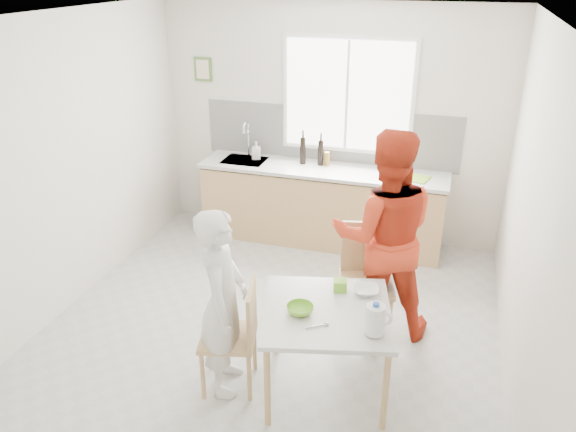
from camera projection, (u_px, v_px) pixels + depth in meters
name	position (u px, v px, depth m)	size (l,w,h in m)	color
ground	(268.00, 333.00, 5.07)	(4.50, 4.50, 0.00)	#B7B7B2
room_shell	(265.00, 161.00, 4.39)	(4.50, 4.50, 4.50)	silver
window	(347.00, 96.00, 6.25)	(1.50, 0.06, 1.30)	white
backsplash	(329.00, 135.00, 6.51)	(3.00, 0.02, 0.65)	white
picture_frame	(203.00, 69.00, 6.64)	(0.22, 0.03, 0.28)	#517C38
kitchen_counter	(321.00, 208.00, 6.60)	(2.84, 0.64, 1.37)	tan
dining_table	(327.00, 318.00, 4.17)	(1.13, 1.13, 0.72)	silver
chair_left	(237.00, 332.00, 4.27)	(0.50, 0.50, 0.90)	tan
chair_far	(366.00, 274.00, 4.94)	(0.56, 0.56, 1.00)	tan
person_white	(223.00, 303.00, 4.17)	(0.55, 0.36, 1.51)	white
person_red	(384.00, 236.00, 4.77)	(0.91, 0.71, 1.88)	red
bowl_green	(300.00, 309.00, 4.09)	(0.20, 0.20, 0.06)	#72BB2B
bowl_white	(366.00, 290.00, 4.34)	(0.20, 0.20, 0.05)	white
milk_jug	(376.00, 319.00, 3.81)	(0.19, 0.13, 0.24)	white
green_box	(340.00, 285.00, 4.37)	(0.10, 0.10, 0.09)	#70BB2B
spoon	(316.00, 326.00, 3.94)	(0.01, 0.01, 0.16)	#A5A5AA
cutting_board	(412.00, 177.00, 6.09)	(0.35, 0.25, 0.01)	#7AB429
wine_bottle_a	(303.00, 150.00, 6.47)	(0.07, 0.07, 0.32)	black
wine_bottle_b	(321.00, 152.00, 6.42)	(0.07, 0.07, 0.30)	black
jar_amber	(327.00, 159.00, 6.44)	(0.06, 0.06, 0.16)	olive
soap_bottle	(256.00, 150.00, 6.65)	(0.09, 0.10, 0.21)	#999999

